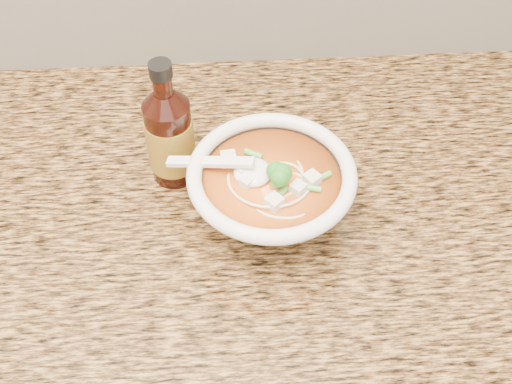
{
  "coord_description": "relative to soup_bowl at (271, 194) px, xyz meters",
  "views": [
    {
      "loc": [
        0.24,
        1.11,
        1.6
      ],
      "look_at": [
        0.27,
        1.64,
        0.96
      ],
      "focal_mm": 45.0,
      "sensor_mm": 36.0,
      "label": 1
    }
  ],
  "objects": [
    {
      "name": "counter_slab",
      "position": [
        -0.29,
        0.03,
        -0.07
      ],
      "size": [
        4.0,
        0.68,
        0.04
      ],
      "primitive_type": "cube",
      "color": "#A0723A",
      "rests_on": "cabinet"
    },
    {
      "name": "hot_sauce_bottle",
      "position": [
        -0.13,
        0.09,
        0.02
      ],
      "size": [
        0.08,
        0.08,
        0.2
      ],
      "rotation": [
        0.0,
        0.0,
        -0.35
      ],
      "color": "#3C1008",
      "rests_on": "counter_slab"
    },
    {
      "name": "cabinet",
      "position": [
        -0.29,
        0.03,
        -0.52
      ],
      "size": [
        4.0,
        0.65,
        0.86
      ],
      "primitive_type": "cube",
      "color": "#301E0E",
      "rests_on": "ground"
    },
    {
      "name": "soup_bowl",
      "position": [
        0.0,
        0.0,
        0.0
      ],
      "size": [
        0.24,
        0.22,
        0.12
      ],
      "rotation": [
        0.0,
        0.0,
        0.11
      ],
      "color": "white",
      "rests_on": "counter_slab"
    }
  ]
}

